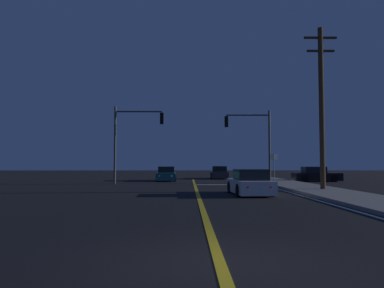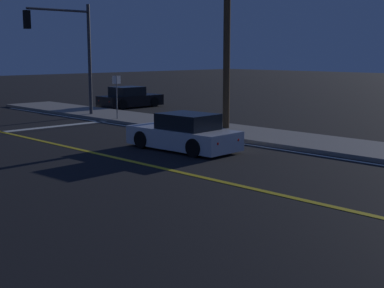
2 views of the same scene
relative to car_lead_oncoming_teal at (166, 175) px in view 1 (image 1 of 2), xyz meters
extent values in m
plane|color=black|center=(2.54, -28.62, -0.58)|extent=(160.00, 160.00, 0.00)
cube|color=gray|center=(9.63, -16.78, -0.51)|extent=(3.20, 42.61, 0.15)
cube|color=gold|center=(2.54, -16.78, -0.58)|extent=(0.20, 40.24, 0.01)
cube|color=silver|center=(7.78, -16.78, -0.58)|extent=(0.16, 40.24, 0.01)
cube|color=silver|center=(5.28, -6.45, -0.58)|extent=(5.49, 0.50, 0.01)
cube|color=#195960|center=(0.00, -0.06, -0.14)|extent=(1.83, 4.30, 0.68)
cube|color=black|center=(-0.01, 0.19, 0.46)|extent=(1.53, 2.00, 0.60)
cylinder|color=black|center=(0.83, -1.36, -0.26)|extent=(0.24, 0.65, 0.64)
cylinder|color=black|center=(-0.76, -1.40, -0.26)|extent=(0.24, 0.65, 0.64)
cylinder|color=black|center=(0.77, 1.28, -0.26)|extent=(0.24, 0.65, 0.64)
cylinder|color=black|center=(-0.83, 1.24, -0.26)|extent=(0.24, 0.65, 0.64)
sphere|color=#FFF4CC|center=(0.59, -2.12, -0.06)|extent=(0.18, 0.18, 0.18)
sphere|color=#FFF4CC|center=(-0.48, -2.14, -0.06)|extent=(0.18, 0.18, 0.18)
sphere|color=red|center=(0.48, 2.03, -0.06)|extent=(0.14, 0.14, 0.14)
sphere|color=red|center=(-0.58, 2.00, -0.06)|extent=(0.14, 0.14, 0.14)
cube|color=#2D2D33|center=(5.38, 4.84, -0.14)|extent=(1.91, 4.63, 0.68)
cube|color=black|center=(5.37, 4.56, 0.46)|extent=(1.57, 2.16, 0.60)
cylinder|color=black|center=(4.64, 6.28, -0.26)|extent=(0.25, 0.65, 0.64)
cylinder|color=black|center=(6.24, 6.21, -0.26)|extent=(0.25, 0.65, 0.64)
cylinder|color=black|center=(4.52, 3.46, -0.26)|extent=(0.25, 0.65, 0.64)
cylinder|color=black|center=(6.12, 3.39, -0.26)|extent=(0.25, 0.65, 0.64)
sphere|color=#FFF4CC|center=(4.94, 7.07, -0.06)|extent=(0.18, 0.18, 0.18)
sphere|color=#FFF4CC|center=(6.01, 7.03, -0.06)|extent=(0.18, 0.18, 0.18)
sphere|color=red|center=(4.75, 2.63, -0.06)|extent=(0.14, 0.14, 0.14)
sphere|color=red|center=(5.82, 2.59, -0.06)|extent=(0.14, 0.14, 0.14)
cube|color=silver|center=(5.27, -15.29, -0.14)|extent=(1.97, 4.34, 0.68)
cube|color=black|center=(5.28, -15.55, 0.46)|extent=(1.61, 2.03, 0.60)
cylinder|color=black|center=(4.38, -14.01, -0.26)|extent=(0.25, 0.65, 0.64)
cylinder|color=black|center=(6.02, -13.93, -0.26)|extent=(0.25, 0.65, 0.64)
cylinder|color=black|center=(4.51, -16.65, -0.26)|extent=(0.25, 0.65, 0.64)
cylinder|color=black|center=(6.15, -16.57, -0.26)|extent=(0.25, 0.65, 0.64)
sphere|color=#FFF4CC|center=(4.62, -13.25, -0.06)|extent=(0.18, 0.18, 0.18)
sphere|color=#FFF4CC|center=(5.71, -13.20, -0.06)|extent=(0.18, 0.18, 0.18)
sphere|color=red|center=(4.82, -17.40, -0.06)|extent=(0.14, 0.14, 0.14)
sphere|color=red|center=(5.91, -17.34, -0.06)|extent=(0.14, 0.14, 0.14)
cube|color=black|center=(13.62, -1.53, -0.14)|extent=(4.15, 1.90, 0.68)
cube|color=black|center=(13.37, -1.53, 0.46)|extent=(1.92, 1.61, 0.60)
cylinder|color=black|center=(14.91, -0.70, -0.26)|extent=(0.64, 0.23, 0.64)
cylinder|color=black|center=(14.88, -2.41, -0.26)|extent=(0.64, 0.23, 0.64)
cylinder|color=black|center=(12.36, -0.66, -0.26)|extent=(0.64, 0.23, 0.64)
cylinder|color=black|center=(12.33, -2.37, -0.26)|extent=(0.64, 0.23, 0.64)
sphere|color=#FFF4CC|center=(15.63, -1.00, -0.06)|extent=(0.18, 0.18, 0.18)
sphere|color=#FFF4CC|center=(15.61, -2.13, -0.06)|extent=(0.18, 0.18, 0.18)
sphere|color=red|center=(11.62, -0.93, -0.06)|extent=(0.14, 0.14, 0.14)
sphere|color=red|center=(11.60, -2.07, -0.06)|extent=(0.14, 0.14, 0.14)
cylinder|color=#38383D|center=(8.83, -4.15, 2.45)|extent=(0.18, 0.18, 6.06)
cylinder|color=#38383D|center=(7.03, -4.15, 5.08)|extent=(3.60, 0.12, 0.12)
cube|color=black|center=(5.23, -4.15, 4.53)|extent=(0.28, 0.28, 0.90)
sphere|color=red|center=(5.23, -4.15, 4.80)|extent=(0.22, 0.22, 0.22)
sphere|color=#4C2D05|center=(5.23, -4.15, 4.53)|extent=(0.22, 0.22, 0.22)
sphere|color=#0A3814|center=(5.23, -4.15, 4.26)|extent=(0.22, 0.22, 0.22)
cylinder|color=#38383D|center=(-3.74, -5.55, 2.50)|extent=(0.18, 0.18, 6.15)
cylinder|color=#38383D|center=(-1.90, -5.55, 5.17)|extent=(3.69, 0.12, 0.12)
cube|color=black|center=(-0.06, -5.55, 4.62)|extent=(0.28, 0.28, 0.90)
sphere|color=red|center=(-0.06, -5.55, 4.89)|extent=(0.22, 0.22, 0.22)
sphere|color=#4C2D05|center=(-0.06, -5.55, 4.62)|extent=(0.22, 0.22, 0.22)
sphere|color=#0A3814|center=(-0.06, -5.55, 4.35)|extent=(0.22, 0.22, 0.22)
cylinder|color=#42301E|center=(9.93, -13.20, 4.29)|extent=(0.30, 0.30, 9.73)
cube|color=#42301E|center=(9.93, -13.20, 8.55)|extent=(1.95, 0.12, 0.12)
cube|color=#42301E|center=(9.93, -13.20, 7.75)|extent=(1.64, 0.12, 0.12)
cylinder|color=slate|center=(8.53, -6.95, 0.61)|extent=(0.06, 0.06, 2.38)
cube|color=white|center=(8.53, -6.95, 1.55)|extent=(0.56, 0.10, 0.40)
camera|label=1|loc=(2.01, -34.83, 1.06)|focal=34.64mm
camera|label=2|loc=(-8.20, -29.52, 2.91)|focal=51.00mm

